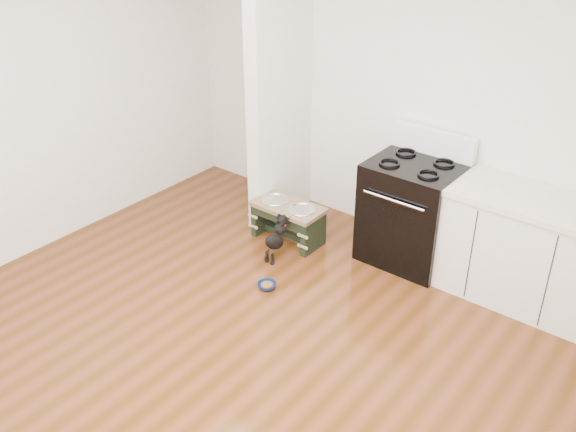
# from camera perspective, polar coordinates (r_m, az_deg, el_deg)

# --- Properties ---
(ground) EXTENTS (5.00, 5.00, 0.00)m
(ground) POSITION_cam_1_polar(r_m,az_deg,el_deg) (4.62, -5.83, -14.00)
(ground) COLOR #45270C
(ground) RESTS_ON ground
(room_shell) EXTENTS (5.00, 5.00, 5.00)m
(room_shell) POSITION_cam_1_polar(r_m,az_deg,el_deg) (3.71, -7.07, 4.60)
(room_shell) COLOR silver
(room_shell) RESTS_ON ground
(partition_wall) EXTENTS (0.15, 0.80, 2.70)m
(partition_wall) POSITION_cam_1_polar(r_m,az_deg,el_deg) (6.00, -0.74, 11.70)
(partition_wall) COLOR silver
(partition_wall) RESTS_ON ground
(oven_range) EXTENTS (0.76, 0.69, 1.14)m
(oven_range) POSITION_cam_1_polar(r_m,az_deg,el_deg) (5.67, 10.96, 0.49)
(oven_range) COLOR black
(oven_range) RESTS_ON ground
(cabinet_run) EXTENTS (1.24, 0.64, 0.91)m
(cabinet_run) POSITION_cam_1_polar(r_m,az_deg,el_deg) (5.40, 20.16, -2.78)
(cabinet_run) COLOR silver
(cabinet_run) RESTS_ON ground
(dog_feeder) EXTENTS (0.67, 0.36, 0.38)m
(dog_feeder) POSITION_cam_1_polar(r_m,az_deg,el_deg) (5.94, -0.02, 0.06)
(dog_feeder) COLOR black
(dog_feeder) RESTS_ON ground
(puppy) EXTENTS (0.12, 0.35, 0.41)m
(puppy) POSITION_cam_1_polar(r_m,az_deg,el_deg) (5.68, -1.01, -1.83)
(puppy) COLOR black
(puppy) RESTS_ON ground
(floor_bowl) EXTENTS (0.20, 0.20, 0.05)m
(floor_bowl) POSITION_cam_1_polar(r_m,az_deg,el_deg) (5.40, -1.89, -6.20)
(floor_bowl) COLOR navy
(floor_bowl) RESTS_ON ground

